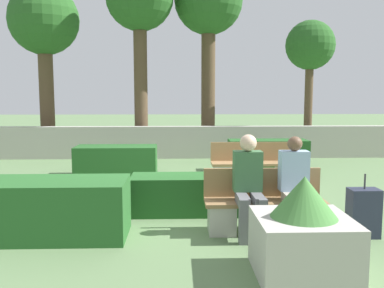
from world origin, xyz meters
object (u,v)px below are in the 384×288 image
bench_left_side (254,168)px  tree_center_right (209,7)px  person_seated_man (296,182)px  person_seated_woman (249,180)px  planter_corner_right (303,234)px  tree_leftmost (44,25)px  tree_center_left (140,3)px  suitcase (363,213)px  bench_front (264,209)px  tree_rightmost (310,48)px

bench_left_side → tree_center_right: (-0.63, 4.74, 4.20)m
person_seated_man → person_seated_woman: size_ratio=0.98×
person_seated_woman → planter_corner_right: size_ratio=1.28×
tree_leftmost → tree_center_left: bearing=-7.8°
bench_left_side → suitcase: (0.84, -3.42, -0.00)m
person_seated_man → person_seated_woman: 0.63m
planter_corner_right → suitcase: (1.15, 1.17, -0.12)m
tree_leftmost → tree_center_left: (2.91, -0.40, 0.57)m
bench_left_side → person_seated_woman: person_seated_woman is taller
bench_front → tree_center_left: tree_center_left is taller
suitcase → bench_front: bearing=168.6°
bench_front → tree_rightmost: 8.44m
tree_center_right → suitcase: bearing=-79.8°
person_seated_woman → tree_center_left: bearing=105.3°
planter_corner_right → tree_rightmost: bearing=72.8°
bench_front → tree_leftmost: bearing=124.0°
planter_corner_right → tree_rightmost: tree_rightmost is taller
suitcase → tree_rightmost: tree_rightmost is taller
tree_center_left → bench_left_side: bearing=-56.8°
person_seated_man → person_seated_woman: person_seated_woman is taller
bench_left_side → tree_leftmost: tree_leftmost is taller
bench_left_side → suitcase: bearing=-69.5°
tree_center_left → tree_center_right: tree_center_right is taller
tree_center_left → tree_center_right: bearing=16.9°
tree_leftmost → tree_center_right: bearing=2.6°
tree_rightmost → planter_corner_right: bearing=-107.2°
tree_center_right → tree_leftmost: bearing=-177.4°
tree_center_right → person_seated_woman: bearing=-90.2°
bench_front → tree_leftmost: (-5.18, 7.67, 3.60)m
person_seated_woman → tree_rightmost: 8.51m
person_seated_woman → planter_corner_right: person_seated_woman is taller
suitcase → tree_leftmost: size_ratio=0.16×
suitcase → tree_center_left: size_ratio=0.15×
person_seated_woman → planter_corner_right: bearing=-74.8°
tree_leftmost → tree_center_right: (4.97, 0.23, 0.61)m
bench_left_side → planter_corner_right: size_ratio=1.70×
person_seated_woman → tree_leftmost: tree_leftmost is taller
bench_front → planter_corner_right: planter_corner_right is taller
person_seated_man → tree_rightmost: bearing=71.9°
bench_front → tree_rightmost: size_ratio=0.40×
bench_left_side → person_seated_man: (-0.03, -3.30, 0.40)m
bench_left_side → tree_leftmost: (-5.60, 4.51, 3.59)m
bench_front → tree_rightmost: bearing=69.0°
person_seated_woman → tree_leftmost: (-4.94, 7.81, 3.17)m
tree_center_left → tree_rightmost: (5.11, 0.12, -1.26)m
bench_left_side → person_seated_man: person_seated_man is taller
bench_left_side → person_seated_woman: bearing=-94.6°
bench_front → person_seated_man: 0.58m
bench_left_side → planter_corner_right: 4.60m
person_seated_man → planter_corner_right: 1.34m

